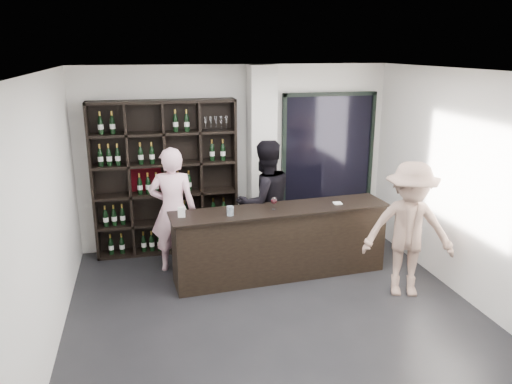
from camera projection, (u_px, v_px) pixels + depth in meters
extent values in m
cube|color=black|center=(281.00, 325.00, 5.88)|extent=(5.00, 5.50, 0.01)
cube|color=silver|center=(261.00, 159.00, 7.86)|extent=(0.40, 0.40, 2.90)
cube|color=black|center=(328.00, 156.00, 8.34)|extent=(1.60, 0.08, 2.10)
cube|color=black|center=(328.00, 156.00, 8.34)|extent=(1.48, 0.02, 1.98)
cube|color=black|center=(281.00, 243.00, 7.03)|extent=(2.99, 0.56, 0.98)
cube|color=black|center=(281.00, 209.00, 6.89)|extent=(3.07, 0.64, 0.03)
imported|color=#FEC3D5|center=(173.00, 210.00, 7.12)|extent=(0.73, 0.55, 1.83)
imported|color=black|center=(265.00, 202.00, 7.41)|extent=(1.05, 0.90, 1.87)
imported|color=#9F7C6A|center=(409.00, 230.00, 6.40)|extent=(1.31, 1.00, 1.79)
cylinder|color=#ABBDCD|center=(230.00, 211.00, 6.58)|extent=(0.10, 0.10, 0.12)
cube|color=white|center=(338.00, 203.00, 7.08)|extent=(0.11, 0.11, 0.02)
cube|color=white|center=(181.00, 212.00, 6.51)|extent=(0.10, 0.06, 0.14)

